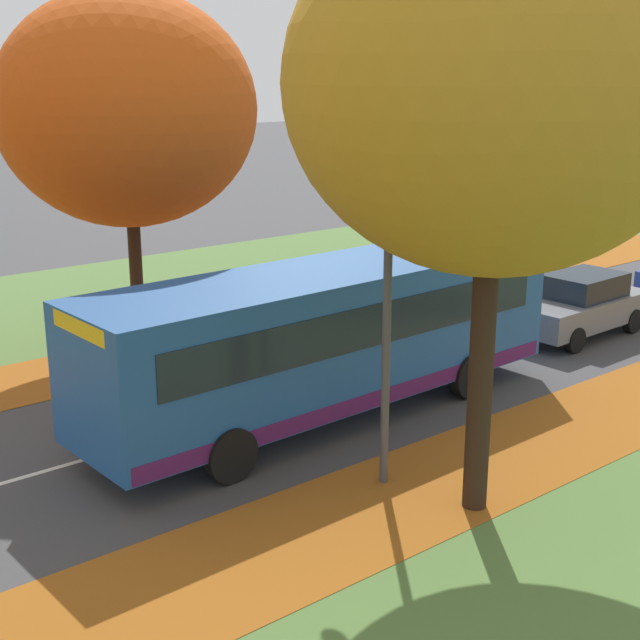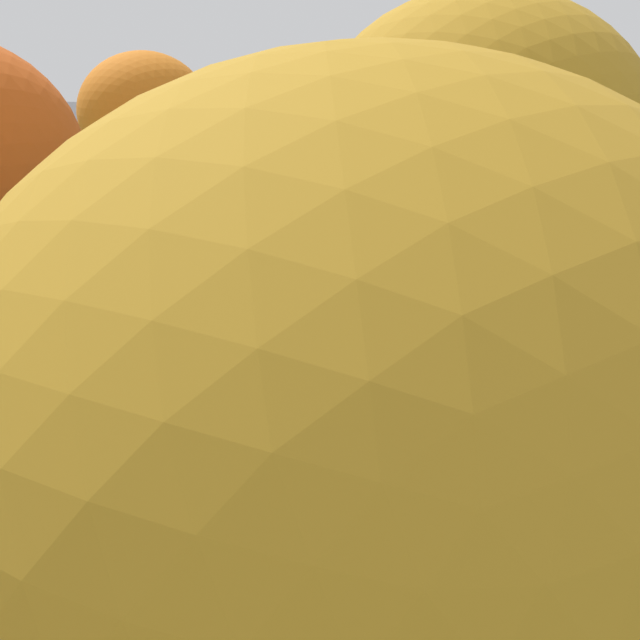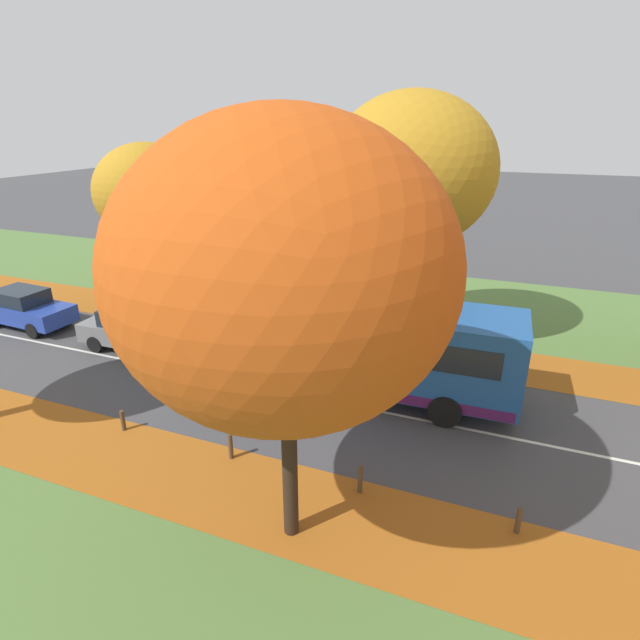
{
  "view_description": "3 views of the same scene",
  "coord_description": "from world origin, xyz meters",
  "px_view_note": "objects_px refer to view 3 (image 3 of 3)",
  "views": [
    {
      "loc": [
        13.88,
        0.73,
        6.7
      ],
      "look_at": [
        -0.34,
        12.35,
        1.48
      ],
      "focal_mm": 50.0,
      "sensor_mm": 36.0,
      "label": 1
    },
    {
      "loc": [
        6.51,
        -4.96,
        8.76
      ],
      "look_at": [
        1.84,
        14.18,
        1.93
      ],
      "focal_mm": 50.0,
      "sensor_mm": 36.0,
      "label": 2
    },
    {
      "loc": [
        -12.73,
        7.06,
        8.2
      ],
      "look_at": [
        1.31,
        12.52,
        2.14
      ],
      "focal_mm": 28.0,
      "sensor_mm": 36.0,
      "label": 3
    }
  ],
  "objects_px": {
    "bollard_sixth": "(123,421)",
    "car_grey_lead": "(135,329)",
    "bollard_fifth": "(231,446)",
    "bollard_fourth": "(360,480)",
    "bus": "(350,340)",
    "tree_left_near": "(284,272)",
    "tree_right_mid": "(149,193)",
    "bollard_third": "(518,521)",
    "streetlamp_right": "(410,261)",
    "car_blue_following": "(25,308)",
    "tree_right_near": "(411,172)"
  },
  "relations": [
    {
      "from": "tree_right_near",
      "to": "bollard_fourth",
      "type": "bearing_deg",
      "value": -173.07
    },
    {
      "from": "tree_left_near",
      "to": "bollard_fourth",
      "type": "bearing_deg",
      "value": -30.99
    },
    {
      "from": "tree_left_near",
      "to": "bollard_fifth",
      "type": "bearing_deg",
      "value": 55.72
    },
    {
      "from": "tree_right_near",
      "to": "tree_right_mid",
      "type": "xyz_separation_m",
      "value": [
        -0.27,
        11.35,
        -1.24
      ]
    },
    {
      "from": "tree_right_near",
      "to": "bus",
      "type": "distance_m",
      "value": 6.57
    },
    {
      "from": "bollard_fifth",
      "to": "bus",
      "type": "distance_m",
      "value": 5.14
    },
    {
      "from": "bollard_third",
      "to": "bus",
      "type": "distance_m",
      "value": 7.17
    },
    {
      "from": "tree_left_near",
      "to": "car_blue_following",
      "type": "relative_size",
      "value": 1.99
    },
    {
      "from": "bollard_fourth",
      "to": "car_blue_following",
      "type": "distance_m",
      "value": 16.89
    },
    {
      "from": "bollard_sixth",
      "to": "car_grey_lead",
      "type": "bearing_deg",
      "value": 36.38
    },
    {
      "from": "tree_right_mid",
      "to": "bollard_third",
      "type": "height_order",
      "value": "tree_right_mid"
    },
    {
      "from": "tree_right_near",
      "to": "bollard_fifth",
      "type": "distance_m",
      "value": 11.24
    },
    {
      "from": "tree_left_near",
      "to": "bollard_sixth",
      "type": "relative_size",
      "value": 13.43
    },
    {
      "from": "bollard_fifth",
      "to": "car_grey_lead",
      "type": "height_order",
      "value": "car_grey_lead"
    },
    {
      "from": "tree_right_mid",
      "to": "bus",
      "type": "relative_size",
      "value": 0.7
    },
    {
      "from": "tree_right_mid",
      "to": "bollard_third",
      "type": "distance_m",
      "value": 18.89
    },
    {
      "from": "bollard_third",
      "to": "bollard_sixth",
      "type": "bearing_deg",
      "value": 90.12
    },
    {
      "from": "bus",
      "to": "car_grey_lead",
      "type": "height_order",
      "value": "bus"
    },
    {
      "from": "bollard_fifth",
      "to": "bollard_sixth",
      "type": "distance_m",
      "value": 3.49
    },
    {
      "from": "bollard_sixth",
      "to": "bus",
      "type": "height_order",
      "value": "bus"
    },
    {
      "from": "tree_left_near",
      "to": "tree_right_near",
      "type": "relative_size",
      "value": 0.92
    },
    {
      "from": "car_blue_following",
      "to": "bus",
      "type": "bearing_deg",
      "value": -90.1
    },
    {
      "from": "bollard_fifth",
      "to": "car_grey_lead",
      "type": "bearing_deg",
      "value": 56.37
    },
    {
      "from": "tree_right_mid",
      "to": "streetlamp_right",
      "type": "distance_m",
      "value": 12.08
    },
    {
      "from": "bollard_fifth",
      "to": "tree_right_mid",
      "type": "bearing_deg",
      "value": 45.38
    },
    {
      "from": "streetlamp_right",
      "to": "car_blue_following",
      "type": "height_order",
      "value": "streetlamp_right"
    },
    {
      "from": "tree_left_near",
      "to": "bus",
      "type": "distance_m",
      "value": 7.58
    },
    {
      "from": "tree_left_near",
      "to": "tree_right_mid",
      "type": "distance_m",
      "value": 15.57
    },
    {
      "from": "bollard_third",
      "to": "bollard_fourth",
      "type": "bearing_deg",
      "value": 90.43
    },
    {
      "from": "car_grey_lead",
      "to": "streetlamp_right",
      "type": "bearing_deg",
      "value": -74.55
    },
    {
      "from": "bollard_sixth",
      "to": "tree_left_near",
      "type": "bearing_deg",
      "value": -105.8
    },
    {
      "from": "tree_left_near",
      "to": "bollard_fourth",
      "type": "height_order",
      "value": "tree_left_near"
    },
    {
      "from": "bus",
      "to": "car_blue_following",
      "type": "distance_m",
      "value": 14.46
    },
    {
      "from": "tree_left_near",
      "to": "streetlamp_right",
      "type": "xyz_separation_m",
      "value": [
        8.95,
        -0.44,
        -2.03
      ]
    },
    {
      "from": "bus",
      "to": "car_grey_lead",
      "type": "xyz_separation_m",
      "value": [
        -0.11,
        8.55,
        -0.89
      ]
    },
    {
      "from": "car_grey_lead",
      "to": "car_blue_following",
      "type": "distance_m",
      "value": 5.88
    },
    {
      "from": "bollard_sixth",
      "to": "bollard_fifth",
      "type": "bearing_deg",
      "value": -89.98
    },
    {
      "from": "streetlamp_right",
      "to": "car_blue_following",
      "type": "xyz_separation_m",
      "value": [
        -2.57,
        15.64,
        -2.92
      ]
    },
    {
      "from": "tree_left_near",
      "to": "bus",
      "type": "bearing_deg",
      "value": 6.99
    },
    {
      "from": "tree_left_near",
      "to": "bollard_third",
      "type": "height_order",
      "value": "tree_left_near"
    },
    {
      "from": "bollard_fifth",
      "to": "bollard_sixth",
      "type": "relative_size",
      "value": 1.16
    },
    {
      "from": "tree_right_mid",
      "to": "bus",
      "type": "distance_m",
      "value": 11.99
    },
    {
      "from": "bollard_third",
      "to": "car_blue_following",
      "type": "bearing_deg",
      "value": 76.68
    },
    {
      "from": "bollard_fourth",
      "to": "bus",
      "type": "distance_m",
      "value": 5.18
    },
    {
      "from": "tree_right_mid",
      "to": "bollard_fifth",
      "type": "relative_size",
      "value": 9.99
    },
    {
      "from": "bollard_sixth",
      "to": "bus",
      "type": "bearing_deg",
      "value": -48.08
    },
    {
      "from": "tree_left_near",
      "to": "streetlamp_right",
      "type": "height_order",
      "value": "tree_left_near"
    },
    {
      "from": "bollard_fifth",
      "to": "bollard_sixth",
      "type": "height_order",
      "value": "bollard_fifth"
    },
    {
      "from": "tree_right_mid",
      "to": "bollard_fourth",
      "type": "distance_m",
      "value": 16.04
    },
    {
      "from": "bollard_sixth",
      "to": "car_grey_lead",
      "type": "distance_m",
      "value": 5.68
    }
  ]
}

